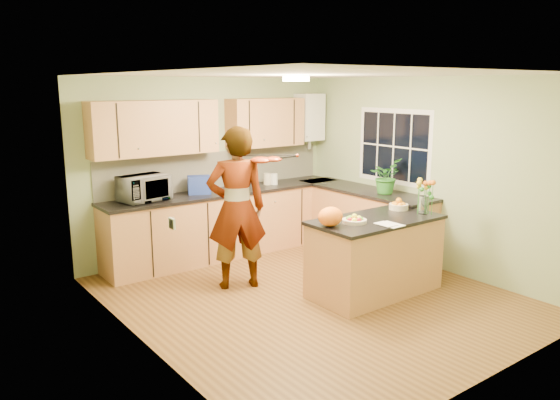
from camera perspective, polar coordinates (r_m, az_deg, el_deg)
floor at (r=6.39m, az=3.26°, el=-10.06°), size 4.50×4.50×0.00m
ceiling at (r=5.93m, az=3.55°, el=12.96°), size 4.00×4.50×0.02m
wall_back at (r=7.86m, az=-7.28°, el=3.49°), size 4.00×0.02×2.50m
wall_front at (r=4.60m, az=21.85°, el=-3.29°), size 4.00×0.02×2.50m
wall_left at (r=5.01m, az=-14.35°, el=-1.61°), size 0.02×4.50×2.50m
wall_right at (r=7.47m, az=15.20°, el=2.72°), size 0.02×4.50×2.50m
back_counter at (r=7.81m, az=-5.40°, el=-2.36°), size 3.64×0.62×0.94m
right_counter at (r=7.95m, az=8.73°, el=-2.19°), size 0.62×2.24×0.94m
splashback at (r=7.91m, az=-6.59°, el=3.18°), size 3.60×0.02×0.52m
upper_cabinets at (r=7.56m, az=-7.92°, el=7.71°), size 3.20×0.34×0.70m
boiler at (r=8.64m, az=3.09°, el=8.63°), size 0.40×0.30×0.86m
window_right at (r=7.80m, az=11.81°, el=5.49°), size 0.01×1.30×1.05m
light_switch at (r=4.47m, az=-11.22°, el=-2.43°), size 0.02×0.09×0.09m
ceiling_lamp at (r=6.16m, az=1.69°, el=12.58°), size 0.30×0.30×0.07m
peninsula_island at (r=6.45m, az=9.89°, el=-5.75°), size 1.57×0.80×0.90m
fruit_dish at (r=6.08m, az=7.78°, el=-2.02°), size 0.27×0.27×0.10m
orange_bowl at (r=6.82m, az=12.29°, el=-0.50°), size 0.23×0.23×0.14m
flower_vase at (r=6.60m, az=14.83°, el=1.22°), size 0.25×0.25×0.47m
orange_bag at (r=5.89m, az=5.29°, el=-1.74°), size 0.31×0.27×0.21m
papers at (r=6.07m, az=11.45°, el=-2.50°), size 0.20×0.27×0.01m
violinist at (r=6.44m, az=-4.55°, el=-0.87°), size 0.83×0.69×1.93m
violin at (r=6.27m, az=-2.01°, el=4.20°), size 0.61×0.53×0.15m
microwave at (r=7.14m, az=-14.02°, el=1.20°), size 0.66×0.50×0.33m
blue_box at (r=7.50m, az=-8.45°, el=1.58°), size 0.36×0.32×0.24m
kettle at (r=7.82m, az=-4.22°, el=2.04°), size 0.15×0.15×0.28m
jar_cream at (r=8.10m, az=-1.35°, el=2.20°), size 0.12×0.12×0.17m
jar_white at (r=8.11m, az=-0.63°, el=2.20°), size 0.14×0.14×0.16m
potted_plant at (r=7.55m, az=10.96°, el=2.47°), size 0.54×0.51×0.48m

